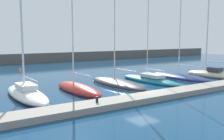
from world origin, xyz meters
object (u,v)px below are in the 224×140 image
object	(u,v)px
sailboat_red_third	(78,88)
sailboat_teal_fifth	(150,79)
sailboat_charcoal_fourth	(117,83)
sailboat_sand_seventh	(210,74)
sailboat_white_second	(26,93)
sailboat_navy_sixth	(180,77)
mooring_buoy_orange	(20,70)
dock_bollard	(97,99)

from	to	relation	value
sailboat_red_third	sailboat_teal_fifth	bearing A→B (deg)	-88.92
sailboat_charcoal_fourth	sailboat_sand_seventh	distance (m)	14.07
sailboat_white_second	sailboat_teal_fifth	bearing A→B (deg)	-90.27
sailboat_charcoal_fourth	sailboat_navy_sixth	world-z (taller)	sailboat_charcoal_fourth
sailboat_red_third	sailboat_teal_fifth	world-z (taller)	sailboat_teal_fifth
sailboat_red_third	mooring_buoy_orange	distance (m)	20.68
sailboat_red_third	sailboat_charcoal_fourth	world-z (taller)	sailboat_charcoal_fourth
sailboat_teal_fifth	sailboat_navy_sixth	world-z (taller)	sailboat_teal_fifth
sailboat_charcoal_fourth	sailboat_sand_seventh	world-z (taller)	sailboat_charcoal_fourth
dock_bollard	sailboat_charcoal_fourth	bearing A→B (deg)	46.93
sailboat_navy_sixth	dock_bollard	bearing A→B (deg)	109.42
sailboat_navy_sixth	sailboat_sand_seventh	distance (m)	4.71
sailboat_navy_sixth	sailboat_sand_seventh	bearing A→B (deg)	-107.98
sailboat_charcoal_fourth	sailboat_sand_seventh	size ratio (longest dim) A/B	1.38
mooring_buoy_orange	sailboat_teal_fifth	bearing A→B (deg)	-62.51
sailboat_red_third	sailboat_sand_seventh	xyz separation A→B (m)	(19.07, -0.96, 0.07)
sailboat_red_third	dock_bollard	distance (m)	6.21
sailboat_white_second	sailboat_charcoal_fourth	xyz separation A→B (m)	(9.93, 0.68, -0.15)
sailboat_white_second	sailboat_sand_seventh	world-z (taller)	sailboat_white_second
dock_bollard	sailboat_red_third	bearing A→B (deg)	77.77
sailboat_sand_seventh	dock_bollard	xyz separation A→B (m)	(-20.38, -5.10, 0.27)
sailboat_red_third	sailboat_sand_seventh	distance (m)	19.10
sailboat_red_third	sailboat_sand_seventh	bearing A→B (deg)	-95.74
sailboat_white_second	sailboat_navy_sixth	size ratio (longest dim) A/B	0.84
sailboat_white_second	dock_bollard	xyz separation A→B (m)	(3.50, -6.20, 0.26)
sailboat_charcoal_fourth	mooring_buoy_orange	size ratio (longest dim) A/B	36.26
sailboat_sand_seventh	mooring_buoy_orange	world-z (taller)	sailboat_sand_seventh
sailboat_charcoal_fourth	sailboat_navy_sixth	size ratio (longest dim) A/B	1.13
sailboat_navy_sixth	sailboat_white_second	bearing A→B (deg)	88.05
sailboat_teal_fifth	mooring_buoy_orange	size ratio (longest dim) A/B	32.39
sailboat_navy_sixth	dock_bollard	xyz separation A→B (m)	(-15.85, -6.36, 0.42)
sailboat_sand_seventh	dock_bollard	bearing A→B (deg)	99.08
sailboat_red_third	dock_bollard	xyz separation A→B (m)	(-1.31, -6.06, 0.34)
sailboat_white_second	sailboat_red_third	distance (m)	4.82
sailboat_charcoal_fourth	sailboat_teal_fifth	xyz separation A→B (m)	(4.59, -0.15, 0.00)
sailboat_red_third	sailboat_navy_sixth	world-z (taller)	sailboat_navy_sixth
sailboat_charcoal_fourth	sailboat_teal_fifth	world-z (taller)	sailboat_charcoal_fourth
sailboat_charcoal_fourth	sailboat_white_second	bearing A→B (deg)	91.14
dock_bollard	sailboat_white_second	bearing A→B (deg)	119.49
sailboat_teal_fifth	sailboat_sand_seventh	distance (m)	9.51
sailboat_navy_sixth	mooring_buoy_orange	distance (m)	25.44
sailboat_white_second	mooring_buoy_orange	distance (m)	20.94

